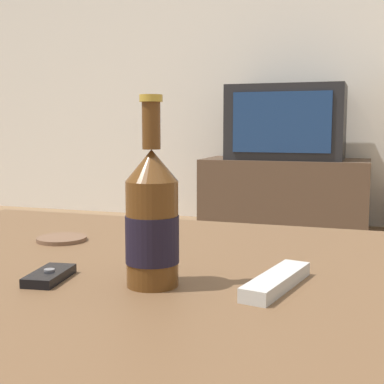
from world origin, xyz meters
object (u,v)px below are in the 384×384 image
television (286,122)px  remote_control (277,281)px  beer_bottle (152,220)px  cell_phone (50,276)px  tv_stand (285,195)px

television → remote_control: size_ratio=4.03×
beer_bottle → cell_phone: size_ratio=2.67×
beer_bottle → tv_stand: bearing=94.7°
tv_stand → television: 0.47m
cell_phone → remote_control: size_ratio=0.56×
television → beer_bottle: bearing=-85.3°
remote_control → cell_phone: bearing=-156.4°
television → cell_phone: size_ratio=7.16×
television → beer_bottle: size_ratio=2.68×
remote_control → tv_stand: bearing=110.0°
tv_stand → remote_control: remote_control is taller
cell_phone → television: bearing=83.5°
tv_stand → remote_control: bearing=-81.7°
television → remote_control: 2.80m
television → beer_bottle: 2.81m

